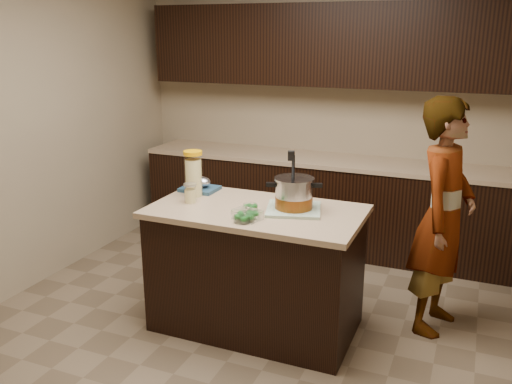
# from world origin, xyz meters

# --- Properties ---
(ground_plane) EXTENTS (4.00, 4.00, 0.00)m
(ground_plane) POSITION_xyz_m (0.00, 0.00, 0.00)
(ground_plane) COLOR brown
(ground_plane) RESTS_ON ground
(room_shell) EXTENTS (4.04, 4.04, 2.72)m
(room_shell) POSITION_xyz_m (0.00, 0.00, 1.71)
(room_shell) COLOR tan
(room_shell) RESTS_ON ground
(back_cabinets) EXTENTS (3.60, 0.63, 2.33)m
(back_cabinets) POSITION_xyz_m (0.00, 1.74, 0.94)
(back_cabinets) COLOR black
(back_cabinets) RESTS_ON ground
(island) EXTENTS (1.46, 0.81, 0.90)m
(island) POSITION_xyz_m (0.00, 0.00, 0.45)
(island) COLOR black
(island) RESTS_ON ground
(dish_towel) EXTENTS (0.44, 0.44, 0.02)m
(dish_towel) POSITION_xyz_m (0.25, 0.06, 0.91)
(dish_towel) COLOR #598562
(dish_towel) RESTS_ON island
(stock_pot) EXTENTS (0.37, 0.35, 0.38)m
(stock_pot) POSITION_xyz_m (0.25, 0.06, 1.01)
(stock_pot) COLOR #B7B7BC
(stock_pot) RESTS_ON dish_towel
(lemonade_pitcher) EXTENTS (0.14, 0.14, 0.33)m
(lemonade_pitcher) POSITION_xyz_m (-0.54, 0.11, 1.06)
(lemonade_pitcher) COLOR #E1D38A
(lemonade_pitcher) RESTS_ON island
(mason_jar) EXTENTS (0.11, 0.11, 0.15)m
(mason_jar) POSITION_xyz_m (-0.49, -0.05, 0.97)
(mason_jar) COLOR #E1D38A
(mason_jar) RESTS_ON island
(broccoli_tub_left) EXTENTS (0.13, 0.13, 0.05)m
(broccoli_tub_left) POSITION_xyz_m (-0.02, -0.06, 0.92)
(broccoli_tub_left) COLOR silver
(broccoli_tub_left) RESTS_ON island
(broccoli_tub_right) EXTENTS (0.14, 0.14, 0.05)m
(broccoli_tub_right) POSITION_xyz_m (0.03, -0.29, 0.92)
(broccoli_tub_right) COLOR silver
(broccoli_tub_right) RESTS_ON island
(broccoli_tub_rect) EXTENTS (0.20, 0.17, 0.06)m
(broccoli_tub_rect) POSITION_xyz_m (0.03, -0.22, 0.93)
(broccoli_tub_rect) COLOR silver
(broccoli_tub_rect) RESTS_ON island
(blue_tray) EXTENTS (0.27, 0.22, 0.10)m
(blue_tray) POSITION_xyz_m (-0.56, 0.25, 0.94)
(blue_tray) COLOR navy
(blue_tray) RESTS_ON island
(person) EXTENTS (0.52, 0.68, 1.67)m
(person) POSITION_xyz_m (1.19, 0.51, 0.83)
(person) COLOR gray
(person) RESTS_ON ground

